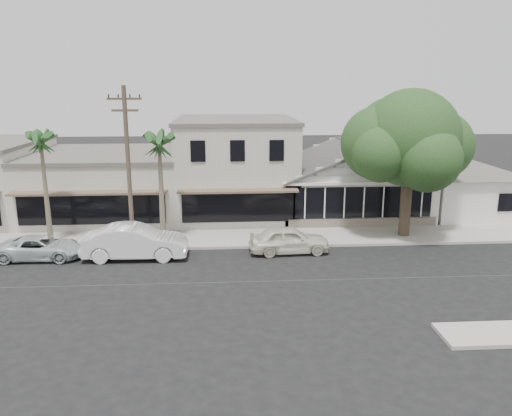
{
  "coord_description": "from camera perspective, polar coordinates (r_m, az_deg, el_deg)",
  "views": [
    {
      "loc": [
        -3.83,
        -21.9,
        9.0
      ],
      "look_at": [
        -2.02,
        6.0,
        2.09
      ],
      "focal_mm": 35.0,
      "sensor_mm": 36.0,
      "label": 1
    }
  ],
  "objects": [
    {
      "name": "row_building_midnear",
      "position": [
        36.98,
        -16.41,
        2.55
      ],
      "size": [
        10.0,
        10.0,
        4.2
      ],
      "primitive_type": "cube",
      "color": "beige",
      "rests_on": "ground"
    },
    {
      "name": "side_cottage",
      "position": [
        38.24,
        22.84,
        1.47
      ],
      "size": [
        6.0,
        6.0,
        3.0
      ],
      "primitive_type": "cube",
      "color": "white",
      "rests_on": "ground"
    },
    {
      "name": "palm_mid",
      "position": [
        29.92,
        -23.39,
        6.96
      ],
      "size": [
        2.27,
        2.27,
        6.98
      ],
      "color": "#726651",
      "rests_on": "ground"
    },
    {
      "name": "sidewalk_north",
      "position": [
        30.3,
        -11.47,
        -3.54
      ],
      "size": [
        90.0,
        3.5,
        0.15
      ],
      "primitive_type": "cube",
      "color": "#9E9991",
      "rests_on": "ground"
    },
    {
      "name": "shade_tree",
      "position": [
        30.73,
        16.93,
        7.37
      ],
      "size": [
        7.98,
        7.22,
        8.86
      ],
      "rotation": [
        0.0,
        0.0,
        -0.38
      ],
      "color": "#4A3C2D",
      "rests_on": "ground"
    },
    {
      "name": "car_2",
      "position": [
        28.88,
        -23.38,
        -4.18
      ],
      "size": [
        4.46,
        2.13,
        1.23
      ],
      "primitive_type": "imported",
      "rotation": [
        0.0,
        0.0,
        1.55
      ],
      "color": "#B2C0BD",
      "rests_on": "ground"
    },
    {
      "name": "palm_east",
      "position": [
        28.3,
        -11.02,
        7.31
      ],
      "size": [
        2.79,
        2.79,
        6.94
      ],
      "color": "#726651",
      "rests_on": "ground"
    },
    {
      "name": "utility_pole",
      "position": [
        27.91,
        -14.38,
        4.77
      ],
      "size": [
        1.8,
        0.24,
        9.0
      ],
      "color": "brown",
      "rests_on": "ground"
    },
    {
      "name": "car_1",
      "position": [
        27.29,
        -13.65,
        -3.78
      ],
      "size": [
        5.52,
        1.96,
        1.81
      ],
      "primitive_type": "imported",
      "rotation": [
        0.0,
        0.0,
        1.56
      ],
      "color": "white",
      "rests_on": "ground"
    },
    {
      "name": "car_0",
      "position": [
        27.49,
        3.8,
        -3.63
      ],
      "size": [
        4.47,
        1.98,
        1.49
      ],
      "primitive_type": "imported",
      "rotation": [
        0.0,
        0.0,
        1.62
      ],
      "color": "silver",
      "rests_on": "ground"
    },
    {
      "name": "row_building_near",
      "position": [
        35.88,
        -2.34,
        4.64
      ],
      "size": [
        8.0,
        10.0,
        6.5
      ],
      "primitive_type": "cube",
      "color": "beige",
      "rests_on": "ground"
    },
    {
      "name": "ground",
      "position": [
        23.99,
        5.82,
        -8.23
      ],
      "size": [
        140.0,
        140.0,
        0.0
      ],
      "primitive_type": "plane",
      "color": "black",
      "rests_on": "ground"
    },
    {
      "name": "corner_shop",
      "position": [
        36.06,
        10.55,
        3.45
      ],
      "size": [
        10.4,
        8.6,
        5.1
      ],
      "color": "white",
      "rests_on": "ground"
    }
  ]
}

